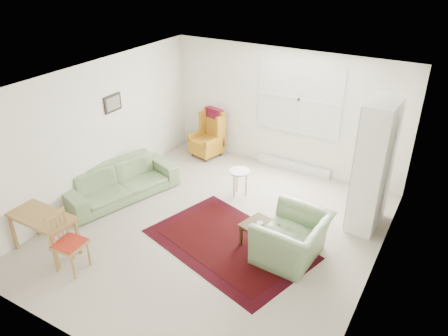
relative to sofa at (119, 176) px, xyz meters
The scene contains 10 objects.
room 2.28m from the sofa, ahead, with size 5.04×5.54×2.51m.
rug 2.53m from the sofa, ahead, with size 2.53×1.63×0.03m, color black, non-canonical shape.
sofa is the anchor object (origin of this frame).
armchair 3.45m from the sofa, ahead, with size 1.08×0.94×0.84m, color #709060.
wingback_chair 2.34m from the sofa, 78.74° to the left, with size 0.60×0.64×1.05m, color #B97E1C, non-canonical shape.
coffee_table 2.92m from the sofa, ahead, with size 0.49×0.49×0.40m, color #412A14, non-canonical shape.
stool 2.23m from the sofa, 31.91° to the left, with size 0.39×0.39×0.52m, color white, non-canonical shape.
cabinet 4.48m from the sofa, 18.71° to the left, with size 0.46×0.88×2.20m, color white, non-canonical shape.
desk 1.81m from the sofa, 86.28° to the right, with size 1.03×0.52×0.65m, color olive, non-canonical shape.
desk_chair 2.05m from the sofa, 67.74° to the right, with size 0.41×0.41×0.93m, color olive, non-canonical shape.
Camera 1 is at (3.12, -5.08, 4.33)m, focal length 35.00 mm.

